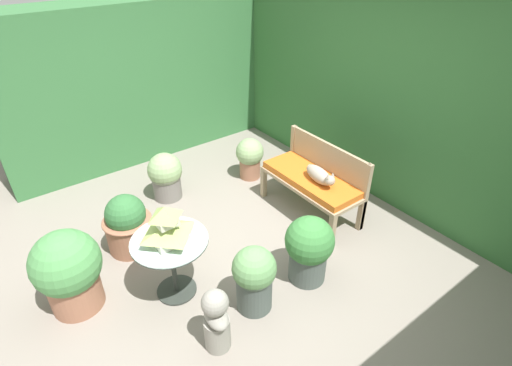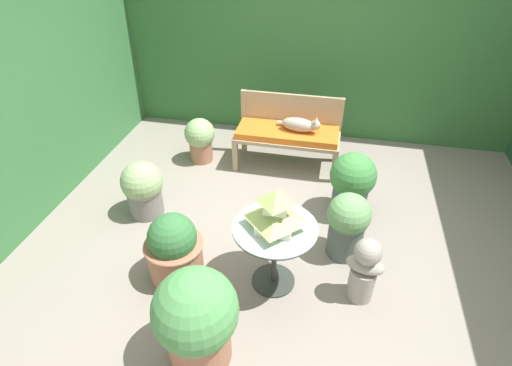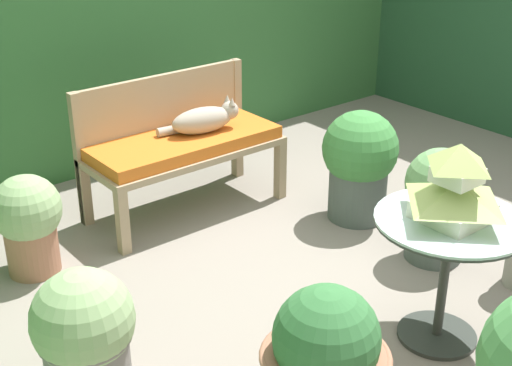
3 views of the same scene
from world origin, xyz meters
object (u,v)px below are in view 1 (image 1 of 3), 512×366
at_px(potted_plant_bench_right, 309,248).
at_px(potted_plant_hedge_corner, 68,270).
at_px(pagoda_birdhouse, 167,226).
at_px(patio_table, 171,252).
at_px(potted_plant_table_near, 128,224).
at_px(potted_plant_patio_mid, 254,277).
at_px(potted_plant_path_edge, 250,157).
at_px(cat, 320,175).
at_px(potted_plant_bench_left, 166,175).
at_px(garden_bust, 216,320).
at_px(garden_bench, 311,182).

bearing_deg(potted_plant_bench_right, potted_plant_hedge_corner, -117.94).
relative_size(pagoda_birdhouse, potted_plant_hedge_corner, 0.47).
bearing_deg(patio_table, potted_plant_table_near, -173.63).
relative_size(potted_plant_bench_right, potted_plant_patio_mid, 1.06).
xyz_separation_m(potted_plant_path_edge, potted_plant_patio_mid, (1.79, -1.27, 0.05)).
distance_m(cat, patio_table, 1.82).
bearing_deg(potted_plant_bench_left, garden_bust, -16.37).
bearing_deg(garden_bust, garden_bench, 126.09).
distance_m(potted_plant_bench_left, potted_plant_patio_mid, 2.03).
xyz_separation_m(garden_bench, pagoda_birdhouse, (0.17, -1.84, 0.35)).
xyz_separation_m(potted_plant_bench_left, potted_plant_patio_mid, (2.02, -0.16, 0.04)).
distance_m(potted_plant_table_near, potted_plant_bench_right, 1.85).
bearing_deg(potted_plant_hedge_corner, potted_plant_bench_left, 126.88).
bearing_deg(potted_plant_patio_mid, potted_plant_bench_right, 87.61).
xyz_separation_m(potted_plant_table_near, potted_plant_bench_right, (1.43, 1.18, 0.07)).
xyz_separation_m(patio_table, pagoda_birdhouse, (0.00, 0.00, 0.28)).
distance_m(garden_bench, potted_plant_patio_mid, 1.55).
height_order(garden_bench, pagoda_birdhouse, pagoda_birdhouse).
xyz_separation_m(pagoda_birdhouse, potted_plant_bench_right, (0.60, 1.09, -0.40)).
bearing_deg(potted_plant_patio_mid, potted_plant_hedge_corner, -127.59).
xyz_separation_m(garden_bench, potted_plant_patio_mid, (0.74, -1.36, -0.07)).
height_order(potted_plant_path_edge, potted_plant_patio_mid, potted_plant_patio_mid).
distance_m(cat, potted_plant_table_near, 2.09).
bearing_deg(cat, patio_table, -80.97).
bearing_deg(garden_bust, potted_plant_patio_mid, 117.55).
bearing_deg(garden_bench, potted_plant_path_edge, -174.98).
xyz_separation_m(patio_table, potted_plant_hedge_corner, (-0.39, -0.77, -0.07)).
height_order(pagoda_birdhouse, potted_plant_bench_right, pagoda_birdhouse).
relative_size(garden_bench, potted_plant_bench_left, 2.03).
bearing_deg(potted_plant_bench_left, pagoda_birdhouse, -23.76).
bearing_deg(potted_plant_bench_right, potted_plant_path_edge, 160.23).
relative_size(pagoda_birdhouse, potted_plant_table_near, 0.58).
bearing_deg(potted_plant_path_edge, potted_plant_hedge_corner, -71.76).
bearing_deg(potted_plant_hedge_corner, potted_plant_patio_mid, 52.41).
height_order(cat, potted_plant_bench_left, cat).
relative_size(cat, potted_plant_patio_mid, 0.79).
height_order(patio_table, potted_plant_patio_mid, potted_plant_patio_mid).
height_order(garden_bust, potted_plant_table_near, potted_plant_table_near).
bearing_deg(potted_plant_hedge_corner, garden_bust, 34.87).
height_order(garden_bust, potted_plant_bench_left, garden_bust).
distance_m(potted_plant_hedge_corner, potted_plant_bench_left, 1.76).
height_order(garden_bench, potted_plant_bench_left, potted_plant_bench_left).
height_order(potted_plant_bench_right, potted_plant_patio_mid, potted_plant_bench_right).
bearing_deg(pagoda_birdhouse, cat, 90.80).
bearing_deg(patio_table, garden_bust, 0.09).
xyz_separation_m(garden_bust, potted_plant_patio_mid, (-0.15, 0.48, 0.04)).
relative_size(garden_bust, potted_plant_bench_right, 0.88).
relative_size(potted_plant_table_near, potted_plant_patio_mid, 0.99).
height_order(garden_bench, potted_plant_bench_right, potted_plant_bench_right).
bearing_deg(potted_plant_bench_right, pagoda_birdhouse, -118.68).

